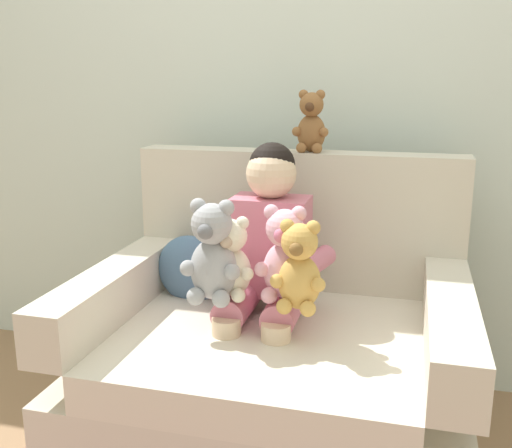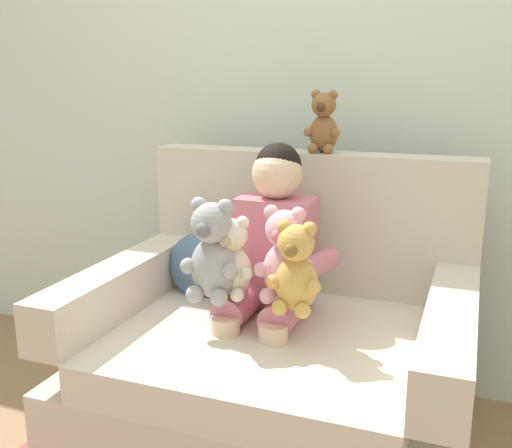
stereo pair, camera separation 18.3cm
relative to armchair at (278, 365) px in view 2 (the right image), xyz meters
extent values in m
cube|color=silver|center=(0.00, 0.65, 0.99)|extent=(6.00, 0.10, 2.60)
cube|color=beige|center=(0.00, -0.04, -0.13)|extent=(1.23, 0.97, 0.36)
cube|color=beige|center=(0.00, -0.11, 0.10)|extent=(0.95, 0.83, 0.12)
cube|color=beige|center=(0.00, 0.37, 0.42)|extent=(1.23, 0.14, 0.52)
cube|color=beige|center=(-0.55, -0.11, 0.25)|extent=(0.14, 0.83, 0.17)
cube|color=beige|center=(0.55, -0.11, 0.25)|extent=(0.14, 0.83, 0.17)
cube|color=#C66B7F|center=(-0.05, 0.11, 0.39)|extent=(0.26, 0.16, 0.34)
sphere|color=beige|center=(-0.05, 0.11, 0.64)|extent=(0.17, 0.17, 0.17)
sphere|color=black|center=(-0.05, 0.12, 0.67)|extent=(0.16, 0.16, 0.16)
cylinder|color=#C66B7F|center=(-0.13, -0.02, 0.22)|extent=(0.11, 0.26, 0.11)
cylinder|color=beige|center=(-0.13, -0.15, 0.07)|extent=(0.09, 0.09, 0.30)
cylinder|color=#C66B7F|center=(0.03, -0.02, 0.22)|extent=(0.11, 0.26, 0.11)
cylinder|color=beige|center=(0.03, -0.15, 0.07)|extent=(0.09, 0.09, 0.30)
cylinder|color=#C66B7F|center=(-0.21, -0.01, 0.37)|extent=(0.13, 0.27, 0.07)
cylinder|color=#C66B7F|center=(0.11, -0.01, 0.37)|extent=(0.13, 0.27, 0.07)
ellipsoid|color=silver|center=(-0.12, -0.10, 0.35)|extent=(0.12, 0.10, 0.16)
sphere|color=silver|center=(-0.12, -0.11, 0.48)|extent=(0.10, 0.10, 0.10)
sphere|color=tan|center=(-0.12, -0.15, 0.47)|extent=(0.04, 0.04, 0.04)
sphere|color=silver|center=(-0.16, -0.10, 0.52)|extent=(0.04, 0.04, 0.04)
sphere|color=silver|center=(-0.18, -0.13, 0.36)|extent=(0.04, 0.04, 0.04)
sphere|color=silver|center=(-0.16, -0.14, 0.29)|extent=(0.05, 0.05, 0.05)
sphere|color=silver|center=(-0.09, -0.10, 0.52)|extent=(0.04, 0.04, 0.04)
sphere|color=silver|center=(-0.06, -0.13, 0.36)|extent=(0.04, 0.04, 0.04)
sphere|color=silver|center=(-0.09, -0.14, 0.29)|extent=(0.05, 0.05, 0.05)
ellipsoid|color=gold|center=(0.10, -0.15, 0.36)|extent=(0.13, 0.11, 0.17)
sphere|color=gold|center=(0.10, -0.16, 0.49)|extent=(0.11, 0.11, 0.11)
sphere|color=brown|center=(0.10, -0.21, 0.48)|extent=(0.04, 0.04, 0.04)
sphere|color=gold|center=(0.07, -0.16, 0.53)|extent=(0.04, 0.04, 0.04)
sphere|color=gold|center=(0.04, -0.18, 0.37)|extent=(0.04, 0.04, 0.04)
sphere|color=gold|center=(0.07, -0.20, 0.30)|extent=(0.05, 0.05, 0.05)
sphere|color=gold|center=(0.14, -0.16, 0.53)|extent=(0.04, 0.04, 0.04)
sphere|color=gold|center=(0.17, -0.18, 0.37)|extent=(0.04, 0.04, 0.04)
sphere|color=gold|center=(0.14, -0.20, 0.30)|extent=(0.05, 0.05, 0.05)
ellipsoid|color=#EAA8BC|center=(0.04, -0.07, 0.37)|extent=(0.14, 0.12, 0.18)
sphere|color=#EAA8BC|center=(0.04, -0.09, 0.50)|extent=(0.12, 0.12, 0.12)
sphere|color=#CC6684|center=(0.04, -0.14, 0.50)|extent=(0.05, 0.05, 0.05)
sphere|color=#EAA8BC|center=(0.00, -0.08, 0.55)|extent=(0.05, 0.05, 0.05)
sphere|color=#EAA8BC|center=(-0.02, -0.11, 0.38)|extent=(0.05, 0.05, 0.05)
sphere|color=#EAA8BC|center=(0.01, -0.13, 0.30)|extent=(0.05, 0.05, 0.05)
sphere|color=#EAA8BC|center=(0.09, -0.08, 0.55)|extent=(0.05, 0.05, 0.05)
sphere|color=#EAA8BC|center=(0.11, -0.11, 0.38)|extent=(0.05, 0.05, 0.05)
sphere|color=#EAA8BC|center=(0.08, -0.13, 0.30)|extent=(0.05, 0.05, 0.05)
ellipsoid|color=#9E9EA3|center=(-0.17, -0.14, 0.37)|extent=(0.15, 0.13, 0.20)
sphere|color=#9E9EA3|center=(-0.17, -0.15, 0.52)|extent=(0.13, 0.13, 0.13)
sphere|color=slate|center=(-0.17, -0.21, 0.51)|extent=(0.05, 0.05, 0.05)
sphere|color=#9E9EA3|center=(-0.21, -0.15, 0.57)|extent=(0.05, 0.05, 0.05)
sphere|color=#9E9EA3|center=(-0.24, -0.18, 0.38)|extent=(0.05, 0.05, 0.05)
sphere|color=#9E9EA3|center=(-0.21, -0.20, 0.30)|extent=(0.06, 0.06, 0.06)
sphere|color=#9E9EA3|center=(-0.12, -0.15, 0.57)|extent=(0.05, 0.05, 0.05)
sphere|color=#9E9EA3|center=(-0.10, -0.18, 0.38)|extent=(0.05, 0.05, 0.05)
sphere|color=#9E9EA3|center=(-0.13, -0.20, 0.30)|extent=(0.06, 0.06, 0.06)
ellipsoid|color=brown|center=(0.04, 0.37, 0.75)|extent=(0.10, 0.09, 0.14)
sphere|color=brown|center=(0.04, 0.36, 0.86)|extent=(0.09, 0.09, 0.09)
sphere|color=#4C2D19|center=(0.04, 0.32, 0.85)|extent=(0.03, 0.03, 0.03)
sphere|color=brown|center=(0.01, 0.37, 0.89)|extent=(0.04, 0.04, 0.04)
sphere|color=brown|center=(-0.01, 0.34, 0.76)|extent=(0.04, 0.04, 0.04)
sphere|color=brown|center=(0.01, 0.33, 0.70)|extent=(0.04, 0.04, 0.04)
sphere|color=brown|center=(0.07, 0.37, 0.89)|extent=(0.04, 0.04, 0.04)
sphere|color=brown|center=(0.09, 0.34, 0.76)|extent=(0.04, 0.04, 0.04)
sphere|color=brown|center=(0.07, 0.33, 0.70)|extent=(0.04, 0.04, 0.04)
ellipsoid|color=slate|center=(-0.36, 0.14, 0.26)|extent=(0.27, 0.14, 0.26)
camera|label=1|loc=(0.41, -1.81, 0.96)|focal=41.70mm
camera|label=2|loc=(0.58, -1.75, 0.96)|focal=41.70mm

